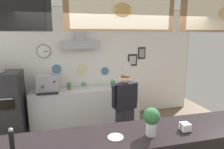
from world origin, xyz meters
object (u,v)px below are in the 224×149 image
potted_oregano (84,85)px  potted_sage (69,86)px  pizza_oven (5,105)px  potted_basil (113,83)px  basil_vase (151,120)px  espresso_machine (48,84)px  napkin_holder (185,127)px  shop_worker (125,109)px  condiment_plate (116,137)px  pepper_grinder (12,141)px

potted_oregano → potted_sage: 0.36m
pizza_oven → potted_basil: 2.54m
basil_vase → espresso_machine: bearing=117.9°
pizza_oven → napkin_holder: (2.82, -2.42, 0.31)m
pizza_oven → shop_worker: (2.43, -1.03, 0.07)m
potted_oregano → potted_basil: potted_basil is taller
espresso_machine → basil_vase: bearing=-62.1°
espresso_machine → potted_oregano: 0.85m
shop_worker → basil_vase: bearing=71.7°
potted_sage → condiment_plate: (0.48, -2.67, -0.01)m
espresso_machine → condiment_plate: (0.97, -2.63, -0.10)m
shop_worker → condiment_plate: (-0.55, -1.34, 0.20)m
shop_worker → espresso_machine: 2.02m
shop_worker → basil_vase: shop_worker is taller
pepper_grinder → napkin_holder: bearing=-0.2°
potted_oregano → napkin_holder: bearing=-68.4°
shop_worker → condiment_plate: shop_worker is taller
potted_basil → napkin_holder: 2.70m
pizza_oven → potted_basil: pizza_oven is taller
espresso_machine → pepper_grinder: 2.69m
shop_worker → potted_basil: (0.08, 1.28, 0.21)m
potted_basil → basil_vase: 2.69m
pepper_grinder → shop_worker: bearing=39.2°
espresso_machine → potted_oregano: size_ratio=2.77×
espresso_machine → condiment_plate: size_ratio=2.65×
espresso_machine → napkin_holder: size_ratio=3.62×
potted_oregano → napkin_holder: (1.06, -2.68, 0.05)m
shop_worker → potted_basil: 1.30m
espresso_machine → potted_basil: (1.61, -0.01, -0.09)m
pizza_oven → potted_basil: (2.51, 0.25, 0.28)m
shop_worker → potted_oregano: 1.47m
shop_worker → potted_sage: bearing=-66.1°
pepper_grinder → condiment_plate: size_ratio=1.51×
shop_worker → espresso_machine: bearing=-54.2°
potted_sage → napkin_holder: size_ratio=1.38×
pepper_grinder → espresso_machine: bearing=86.2°
potted_sage → napkin_holder: bearing=-62.5°
shop_worker → basil_vase: 1.45m
napkin_holder → condiment_plate: napkin_holder is taller
potted_oregano → basil_vase: bearing=-77.9°
potted_basil → basil_vase: (-0.19, -2.67, 0.19)m
basil_vase → condiment_plate: (-0.45, 0.05, -0.20)m
espresso_machine → condiment_plate: 2.81m
napkin_holder → condiment_plate: size_ratio=0.73×
shop_worker → napkin_holder: size_ratio=10.55×
basil_vase → condiment_plate: size_ratio=1.85×
shop_worker → espresso_machine: size_ratio=2.91×
pizza_oven → napkin_holder: size_ratio=10.98×
potted_basil → pepper_grinder: pepper_grinder is taller
potted_basil → pepper_grinder: 3.22m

